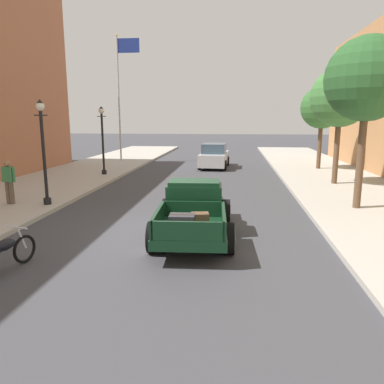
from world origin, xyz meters
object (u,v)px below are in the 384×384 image
street_tree_third (322,108)px  car_background_silver (214,156)px  hotrod_truck_dark_green (194,209)px  street_lamp_near (43,145)px  street_tree_second (340,98)px  pedestrian_sidewalk_left (9,179)px  street_lamp_far (102,135)px  street_tree_nearest (367,80)px  flagpole (121,85)px

street_tree_third → car_background_silver: bearing=173.3°
hotrod_truck_dark_green → street_lamp_near: size_ratio=1.30×
hotrod_truck_dark_green → street_lamp_near: (-5.84, 2.56, 1.63)m
street_lamp_near → street_tree_second: (11.94, 5.98, 1.91)m
pedestrian_sidewalk_left → street_tree_third: (13.78, 11.80, 2.90)m
car_background_silver → street_tree_second: 9.75m
street_lamp_far → street_tree_nearest: size_ratio=0.65×
hotrod_truck_dark_green → street_tree_third: bearing=65.4°
street_lamp_near → flagpole: 15.23m
street_tree_third → street_lamp_near: bearing=-136.6°
car_background_silver → flagpole: size_ratio=0.48×
hotrod_truck_dark_green → street_tree_second: 11.07m
flagpole → street_tree_third: flagpole is taller
car_background_silver → street_lamp_far: bearing=-141.9°
street_tree_second → street_tree_third: size_ratio=1.08×
car_background_silver → street_tree_nearest: street_tree_nearest is taller
flagpole → street_tree_nearest: 19.07m
hotrod_truck_dark_green → street_lamp_far: 12.16m
street_tree_second → street_lamp_near: bearing=-153.4°
flagpole → street_lamp_near: bearing=-84.4°
hotrod_truck_dark_green → street_lamp_near: 6.58m
hotrod_truck_dark_green → flagpole: size_ratio=0.55×
pedestrian_sidewalk_left → street_tree_third: size_ratio=0.32×
street_lamp_near → street_lamp_far: same height
hotrod_truck_dark_green → street_lamp_far: bearing=121.8°
pedestrian_sidewalk_left → flagpole: 15.61m
street_tree_second → car_background_silver: bearing=134.3°
street_tree_second → street_lamp_far: bearing=172.2°
street_tree_nearest → street_tree_second: 5.27m
pedestrian_sidewalk_left → car_background_silver: bearing=60.9°
pedestrian_sidewalk_left → street_lamp_near: (1.40, 0.11, 1.30)m
hotrod_truck_dark_green → street_tree_third: (6.53, 14.25, 3.23)m
flagpole → street_tree_second: bearing=-33.3°
street_tree_third → street_tree_nearest: bearing=-95.0°
street_tree_nearest → flagpole: bearing=132.5°
flagpole → street_tree_third: size_ratio=1.77×
hotrod_truck_dark_green → flagpole: bearing=112.8°
car_background_silver → street_lamp_near: street_lamp_near is taller
car_background_silver → pedestrian_sidewalk_left: bearing=-119.1°
street_lamp_far → pedestrian_sidewalk_left: bearing=-96.5°
street_tree_nearest → street_tree_second: street_tree_nearest is taller
flagpole → street_tree_third: 14.28m
flagpole → street_lamp_far: bearing=-82.5°
pedestrian_sidewalk_left → street_tree_second: size_ratio=0.30×
car_background_silver → street_tree_second: size_ratio=0.78×
hotrod_truck_dark_green → flagpole: 19.46m
street_tree_second → street_tree_third: 5.74m
hotrod_truck_dark_green → street_lamp_far: size_ratio=1.30×
hotrod_truck_dark_green → pedestrian_sidewalk_left: pedestrian_sidewalk_left is taller
street_lamp_far → street_tree_third: 13.59m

